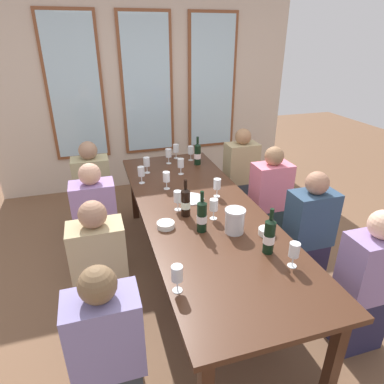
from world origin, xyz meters
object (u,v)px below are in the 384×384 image
Objects in this scene: seated_person_6 at (108,356)px; tasting_bowl_0 at (166,225)px; wine_glass_4 at (166,178)px; wine_glass_7 at (191,151)px; wine_glass_6 at (294,251)px; wine_glass_5 at (217,185)px; seated_person_4 at (97,224)px; seated_person_2 at (94,194)px; seated_person_7 at (366,286)px; wine_bottle_1 at (269,236)px; wine_glass_3 at (147,162)px; wine_glass_2 at (177,274)px; seated_person_3 at (241,175)px; dining_table at (200,215)px; wine_bottle_3 at (202,216)px; seated_person_1 at (308,235)px; wine_glass_9 at (181,164)px; seated_person_0 at (101,273)px; wine_glass_1 at (178,197)px; wine_glass_10 at (214,205)px; metal_pitcher at (235,221)px; tasting_bowl_1 at (266,231)px; white_plate_0 at (190,199)px; wine_glass_8 at (176,149)px; seated_person_5 at (269,201)px; wine_glass_0 at (141,172)px; wine_bottle_2 at (198,154)px; wine_bottle_0 at (186,202)px; wine_glass_11 at (169,153)px.

tasting_bowl_0 is at bearing 58.85° from seated_person_6.
wine_glass_4 is 0.84m from wine_glass_7.
tasting_bowl_0 is at bearing 133.74° from wine_glass_6.
seated_person_4 is at bearing 169.93° from wine_glass_5.
seated_person_2 is 1.00× the size of seated_person_7.
wine_glass_4 is 0.16× the size of seated_person_6.
wine_glass_3 is at bearing 107.74° from wine_bottle_1.
wine_glass_2 is 0.16× the size of seated_person_4.
seated_person_3 and seated_person_6 have the same top height.
dining_table is 8.66× the size of wine_bottle_3.
seated_person_1 is at bearing -22.64° from seated_person_4.
wine_glass_7 and wine_glass_9 have the same top height.
wine_glass_3 is at bearing 66.00° from seated_person_0.
wine_glass_10 is at bearing -44.34° from wine_glass_1.
tasting_bowl_1 is at bearing -25.17° from metal_pitcher.
wine_glass_10 is (-0.20, 0.54, -0.01)m from wine_bottle_1.
seated_person_1 reaches higher than wine_glass_6.
white_plate_0 is 1.05m from wine_glass_7.
wine_glass_3 and wine_glass_9 have the same top height.
wine_glass_3 is 0.37m from wine_glass_9.
wine_glass_9 is 0.92m from seated_person_3.
wine_glass_6 and wine_glass_8 have the same top height.
seated_person_5 is at bearing 34.78° from wine_bottle_3.
wine_bottle_3 is 0.30× the size of seated_person_1.
seated_person_2 is (-0.48, 0.36, -0.34)m from wine_glass_0.
wine_glass_9 is (-0.20, 1.54, -0.01)m from wine_bottle_1.
wine_bottle_0 is at bearing -112.39° from wine_bottle_2.
tasting_bowl_1 is 0.60m from seated_person_1.
metal_pitcher is at bearing 154.83° from tasting_bowl_1.
dining_table is at bearing -11.51° from wine_glass_1.
wine_glass_10 is at bearing -75.57° from dining_table.
wine_glass_1 is 1.50m from seated_person_3.
tasting_bowl_0 is at bearing -87.53° from wine_glass_0.
metal_pitcher is at bearing -96.92° from wine_bottle_2.
wine_bottle_1 is 1.93× the size of wine_glass_0.
seated_person_3 reaches higher than wine_glass_0.
wine_glass_7 is 0.16× the size of seated_person_6.
wine_bottle_2 is 0.96m from seated_person_5.
wine_glass_9 is 0.16× the size of seated_person_1.
wine_glass_11 is (0.10, 1.50, -0.01)m from wine_bottle_3.
wine_glass_11 reaches higher than tasting_bowl_1.
wine_bottle_0 is at bearing -72.02° from wine_glass_1.
wine_glass_3 is 0.16× the size of seated_person_1.
wine_glass_7 is at bearing 71.28° from wine_glass_2.
seated_person_2 is (-0.58, 0.10, -0.34)m from wine_glass_3.
seated_person_0 is at bearing -90.00° from seated_person_2.
wine_glass_1 is 1.00× the size of wine_glass_7.
seated_person_5 is at bearing 21.05° from dining_table.
wine_glass_5 is at bearing -74.32° from wine_glass_9.
seated_person_5 is (0.62, 1.07, -0.34)m from wine_bottle_1.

